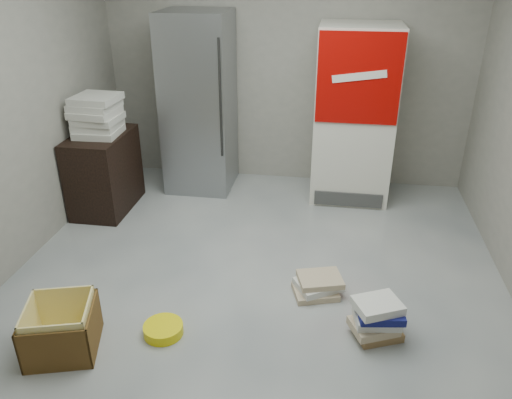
{
  "coord_description": "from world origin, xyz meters",
  "views": [
    {
      "loc": [
        0.54,
        -2.98,
        2.38
      ],
      "look_at": [
        -0.05,
        0.7,
        0.56
      ],
      "focal_mm": 35.0,
      "sensor_mm": 36.0,
      "label": 1
    }
  ],
  "objects": [
    {
      "name": "room_shell",
      "position": [
        0.0,
        0.0,
        1.8
      ],
      "size": [
        4.04,
        5.04,
        2.82
      ],
      "color": "gray",
      "rests_on": "ground"
    },
    {
      "name": "cardboard_box",
      "position": [
        -1.14,
        -0.64,
        0.15
      ],
      "size": [
        0.55,
        0.55,
        0.36
      ],
      "rotation": [
        0.0,
        0.0,
        0.29
      ],
      "color": "yellow",
      "rests_on": "ground"
    },
    {
      "name": "bucket_lid",
      "position": [
        -0.53,
        -0.39,
        0.04
      ],
      "size": [
        0.31,
        0.31,
        0.07
      ],
      "primitive_type": "cylinder",
      "rotation": [
        0.0,
        0.0,
        0.11
      ],
      "color": "yellow",
      "rests_on": "ground"
    },
    {
      "name": "steel_fridge",
      "position": [
        -0.9,
        2.13,
        0.95
      ],
      "size": [
        0.7,
        0.72,
        1.9
      ],
      "color": "#929599",
      "rests_on": "ground"
    },
    {
      "name": "ground",
      "position": [
        0.0,
        0.0,
        0.0
      ],
      "size": [
        5.0,
        5.0,
        0.0
      ],
      "primitive_type": "plane",
      "color": "#B1B1AD",
      "rests_on": "ground"
    },
    {
      "name": "phonebook_stack_main",
      "position": [
        0.93,
        -0.19,
        0.15
      ],
      "size": [
        0.4,
        0.36,
        0.3
      ],
      "rotation": [
        0.0,
        0.0,
        0.28
      ],
      "color": "olive",
      "rests_on": "ground"
    },
    {
      "name": "phonebook_stack_side",
      "position": [
        0.51,
        0.25,
        0.07
      ],
      "size": [
        0.42,
        0.4,
        0.15
      ],
      "rotation": [
        0.0,
        0.0,
        0.43
      ],
      "color": "tan",
      "rests_on": "ground"
    },
    {
      "name": "wood_shelf",
      "position": [
        -1.73,
        1.4,
        0.4
      ],
      "size": [
        0.5,
        0.8,
        0.8
      ],
      "primitive_type": "cube",
      "color": "black",
      "rests_on": "ground"
    },
    {
      "name": "coke_cooler",
      "position": [
        0.75,
        2.12,
        0.9
      ],
      "size": [
        0.8,
        0.73,
        1.8
      ],
      "color": "silver",
      "rests_on": "ground"
    },
    {
      "name": "supply_box_stack",
      "position": [
        -1.72,
        1.4,
        0.99
      ],
      "size": [
        0.44,
        0.44,
        0.39
      ],
      "color": "silver",
      "rests_on": "wood_shelf"
    }
  ]
}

